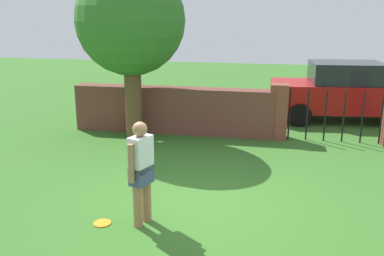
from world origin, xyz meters
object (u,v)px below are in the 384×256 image
object	(u,v)px
tree	(131,22)
frisbee_orange	(102,223)
person	(141,169)
car	(345,92)

from	to	relation	value
tree	frisbee_orange	size ratio (longest dim) A/B	15.75
person	frisbee_orange	distance (m)	1.09
person	car	size ratio (longest dim) A/B	0.37
tree	car	world-z (taller)	tree
person	car	world-z (taller)	car
car	frisbee_orange	world-z (taller)	car
person	frisbee_orange	world-z (taller)	person
tree	frisbee_orange	distance (m)	5.48
car	frisbee_orange	bearing A→B (deg)	54.09
person	frisbee_orange	size ratio (longest dim) A/B	6.00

